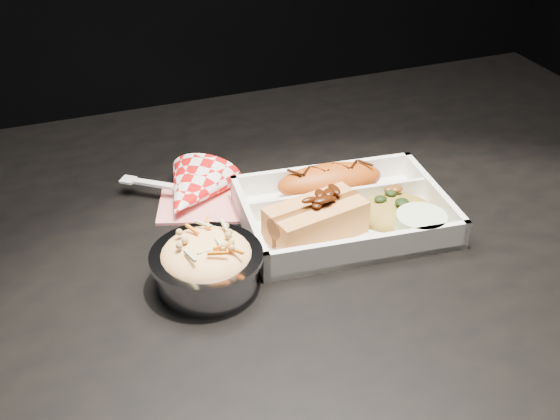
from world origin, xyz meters
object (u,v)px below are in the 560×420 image
object	(u,v)px
food_tray	(343,216)
napkin_fork	(192,192)
dining_table	(316,269)
foil_coleslaw_cup	(207,262)
hotdog	(316,217)
fried_pastry	(330,181)

from	to	relation	value
food_tray	napkin_fork	xyz separation A→B (m)	(-0.16, 0.11, 0.01)
dining_table	foil_coleslaw_cup	size ratio (longest dim) A/B	9.73
food_tray	hotdog	size ratio (longest dim) A/B	2.10
dining_table	foil_coleslaw_cup	bearing A→B (deg)	-152.03
fried_pastry	foil_coleslaw_cup	distance (m)	0.23
hotdog	foil_coleslaw_cup	size ratio (longest dim) A/B	1.03
fried_pastry	napkin_fork	xyz separation A→B (m)	(-0.17, 0.06, -0.01)
foil_coleslaw_cup	fried_pastry	bearing A→B (deg)	30.08
dining_table	hotdog	xyz separation A→B (m)	(-0.03, -0.05, 0.12)
food_tray	fried_pastry	distance (m)	0.06
hotdog	food_tray	bearing A→B (deg)	13.52
foil_coleslaw_cup	napkin_fork	distance (m)	0.17
food_tray	hotdog	distance (m)	0.06
food_tray	foil_coleslaw_cup	bearing A→B (deg)	-156.98
dining_table	food_tray	world-z (taller)	food_tray
dining_table	fried_pastry	distance (m)	0.12
dining_table	hotdog	bearing A→B (deg)	-116.83
dining_table	food_tray	size ratio (longest dim) A/B	4.50
dining_table	food_tray	xyz separation A→B (m)	(0.02, -0.03, 0.10)
napkin_fork	hotdog	bearing A→B (deg)	-11.74
fried_pastry	foil_coleslaw_cup	world-z (taller)	foil_coleslaw_cup
fried_pastry	foil_coleslaw_cup	size ratio (longest dim) A/B	1.14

